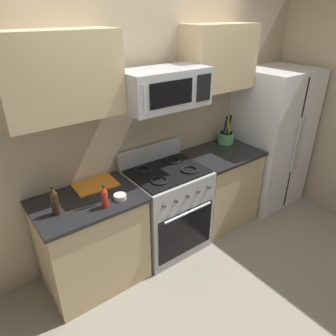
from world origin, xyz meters
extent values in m
plane|color=gray|center=(0.00, 0.00, 0.00)|extent=(16.00, 16.00, 0.00)
cube|color=tan|center=(0.00, 1.10, 1.30)|extent=(8.00, 0.10, 2.60)
cube|color=tan|center=(-0.85, 0.71, 0.44)|extent=(0.87, 0.60, 0.88)
cube|color=black|center=(-0.85, 0.71, 0.90)|extent=(0.91, 0.64, 0.03)
cube|color=#B2B5BA|center=(0.00, 0.71, 0.46)|extent=(0.76, 0.64, 0.91)
cube|color=black|center=(0.00, 0.39, 0.36)|extent=(0.67, 0.01, 0.51)
cylinder|color=#B2B5BA|center=(0.00, 0.36, 0.62)|extent=(0.57, 0.02, 0.02)
cube|color=black|center=(0.00, 0.71, 0.92)|extent=(0.73, 0.58, 0.02)
cube|color=#B2B5BA|center=(0.00, 1.00, 1.00)|extent=(0.76, 0.06, 0.18)
torus|color=black|center=(-0.18, 0.58, 0.93)|extent=(0.17, 0.17, 0.02)
torus|color=black|center=(0.18, 0.58, 0.93)|extent=(0.17, 0.17, 0.02)
torus|color=black|center=(-0.18, 0.84, 0.93)|extent=(0.17, 0.17, 0.02)
torus|color=black|center=(0.18, 0.84, 0.93)|extent=(0.17, 0.17, 0.02)
cylinder|color=#4C4C51|center=(-0.27, 0.38, 0.79)|extent=(0.04, 0.02, 0.04)
cylinder|color=#4C4C51|center=(-0.14, 0.38, 0.79)|extent=(0.04, 0.02, 0.04)
cylinder|color=#4C4C51|center=(0.00, 0.38, 0.79)|extent=(0.04, 0.02, 0.04)
cylinder|color=#4C4C51|center=(0.14, 0.38, 0.79)|extent=(0.04, 0.02, 0.04)
cylinder|color=#4C4C51|center=(0.27, 0.38, 0.79)|extent=(0.04, 0.02, 0.04)
cube|color=tan|center=(0.80, 0.71, 0.44)|extent=(0.77, 0.60, 0.88)
cube|color=black|center=(0.80, 0.71, 0.90)|extent=(0.81, 0.64, 0.03)
cube|color=silver|center=(1.65, 0.69, 0.87)|extent=(0.86, 0.71, 1.74)
cube|color=black|center=(1.65, 0.34, 0.87)|extent=(0.01, 0.01, 1.66)
cylinder|color=#B2B5BA|center=(1.60, 0.31, 0.92)|extent=(0.02, 0.02, 0.70)
cylinder|color=#B2B5BA|center=(1.70, 0.31, 0.92)|extent=(0.02, 0.02, 0.70)
cube|color=#B2B5BA|center=(0.00, 0.74, 1.73)|extent=(0.79, 0.40, 0.34)
cube|color=black|center=(-0.07, 0.54, 1.73)|extent=(0.44, 0.01, 0.21)
cube|color=black|center=(0.29, 0.54, 1.73)|extent=(0.16, 0.01, 0.23)
cylinder|color=#B2B5BA|center=(-0.36, 0.51, 1.73)|extent=(0.02, 0.02, 0.23)
cube|color=tan|center=(-0.85, 0.88, 1.91)|extent=(0.90, 0.34, 0.64)
cube|color=tan|center=(0.80, 0.88, 1.91)|extent=(0.80, 0.34, 0.64)
cylinder|color=#59AD66|center=(1.02, 0.89, 0.97)|extent=(0.19, 0.19, 0.13)
cylinder|color=black|center=(1.02, 0.89, 0.98)|extent=(0.16, 0.16, 0.11)
cylinder|color=yellow|center=(1.03, 0.86, 1.08)|extent=(0.08, 0.03, 0.28)
cylinder|color=olive|center=(1.03, 0.89, 1.07)|extent=(0.05, 0.04, 0.28)
cylinder|color=black|center=(1.02, 0.91, 1.08)|extent=(0.09, 0.04, 0.29)
cylinder|color=black|center=(1.06, 0.89, 1.09)|extent=(0.03, 0.08, 0.32)
cylinder|color=blue|center=(1.02, 0.90, 1.07)|extent=(0.09, 0.04, 0.27)
cube|color=orange|center=(-0.68, 0.88, 0.92)|extent=(0.39, 0.29, 0.02)
cylinder|color=red|center=(-0.77, 0.52, 0.98)|extent=(0.06, 0.06, 0.15)
cone|color=red|center=(-0.77, 0.52, 1.08)|extent=(0.05, 0.05, 0.04)
cylinder|color=black|center=(-0.77, 0.52, 1.10)|extent=(0.02, 0.02, 0.01)
cylinder|color=#382314|center=(-1.12, 0.66, 1.00)|extent=(0.06, 0.06, 0.19)
cone|color=#382314|center=(-1.12, 0.66, 1.12)|extent=(0.06, 0.06, 0.05)
cylinder|color=black|center=(-1.12, 0.66, 1.16)|extent=(0.02, 0.02, 0.01)
cylinder|color=white|center=(-0.61, 0.55, 0.93)|extent=(0.11, 0.11, 0.04)
torus|color=white|center=(-0.61, 0.55, 0.95)|extent=(0.11, 0.11, 0.01)
camera|label=1|loc=(-1.63, -1.48, 2.35)|focal=33.24mm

